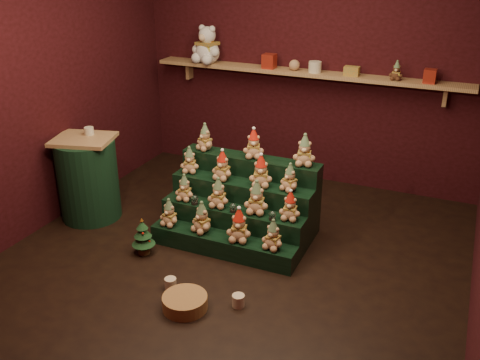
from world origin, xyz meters
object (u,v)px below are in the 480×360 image
at_px(mug_left, 171,284).
at_px(mug_right, 238,301).
at_px(brown_bear, 397,71).
at_px(snow_globe_a, 195,200).
at_px(snow_globe_b, 233,208).
at_px(side_table, 88,178).
at_px(snow_globe_c, 272,216).
at_px(white_bear, 207,39).
at_px(riser_tier_front, 222,245).
at_px(wicker_basket, 185,302).
at_px(mini_christmas_tree, 143,236).

distance_m(mug_left, mug_right, 0.61).
bearing_deg(brown_bear, snow_globe_a, -130.00).
height_order(snow_globe_b, side_table, side_table).
xyz_separation_m(snow_globe_a, snow_globe_c, (0.78, 0.00, -0.00)).
height_order(mug_left, mug_right, mug_right).
bearing_deg(white_bear, side_table, -92.64).
distance_m(snow_globe_a, white_bear, 2.19).
relative_size(snow_globe_b, snow_globe_c, 0.98).
relative_size(side_table, white_bear, 1.59).
bearing_deg(riser_tier_front, snow_globe_b, 77.70).
distance_m(snow_globe_b, brown_bear, 2.26).
height_order(mug_right, white_bear, white_bear).
relative_size(snow_globe_a, snow_globe_b, 1.11).
height_order(wicker_basket, white_bear, white_bear).
bearing_deg(brown_bear, side_table, -146.00).
xyz_separation_m(snow_globe_a, mini_christmas_tree, (-0.30, -0.45, -0.23)).
distance_m(mini_christmas_tree, wicker_basket, 0.94).
xyz_separation_m(snow_globe_a, side_table, (-1.21, -0.04, 0.02)).
relative_size(riser_tier_front, snow_globe_b, 16.86).
distance_m(riser_tier_front, mini_christmas_tree, 0.73).
bearing_deg(wicker_basket, snow_globe_a, 113.77).
distance_m(snow_globe_b, white_bear, 2.36).
xyz_separation_m(mug_right, brown_bear, (0.66, 2.52, 1.37)).
distance_m(wicker_basket, white_bear, 3.33).
bearing_deg(white_bear, mug_left, -56.86).
relative_size(snow_globe_c, mug_right, 0.85).
bearing_deg(mug_right, wicker_basket, -152.10).
xyz_separation_m(mug_left, brown_bear, (1.27, 2.54, 1.37)).
xyz_separation_m(snow_globe_c, mug_left, (-0.57, -0.83, -0.35)).
bearing_deg(mini_christmas_tree, snow_globe_b, 32.85).
height_order(wicker_basket, brown_bear, brown_bear).
bearing_deg(brown_bear, mini_christmas_tree, -128.60).
bearing_deg(snow_globe_a, snow_globe_b, 0.00).
bearing_deg(snow_globe_a, mug_left, -75.86).
bearing_deg(wicker_basket, white_bear, 112.97).
relative_size(snow_globe_a, wicker_basket, 0.26).
height_order(snow_globe_c, mug_left, snow_globe_c).
bearing_deg(brown_bear, riser_tier_front, -119.97).
distance_m(snow_globe_c, mug_left, 1.07).
bearing_deg(snow_globe_b, brown_bear, 57.62).
xyz_separation_m(side_table, mini_christmas_tree, (0.91, -0.41, -0.25)).
bearing_deg(white_bear, brown_bear, 13.30).
relative_size(snow_globe_c, mini_christmas_tree, 0.23).
distance_m(snow_globe_a, side_table, 1.21).
height_order(snow_globe_b, mug_left, snow_globe_b).
height_order(snow_globe_c, brown_bear, brown_bear).
distance_m(snow_globe_c, mini_christmas_tree, 1.19).
height_order(riser_tier_front, snow_globe_c, snow_globe_c).
height_order(snow_globe_a, wicker_basket, snow_globe_a).
height_order(riser_tier_front, snow_globe_a, snow_globe_a).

